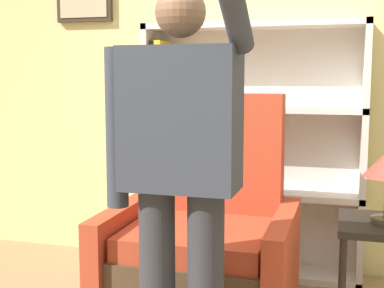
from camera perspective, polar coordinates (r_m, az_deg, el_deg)
name	(u,v)px	position (r m, az deg, el deg)	size (l,w,h in m)	color
wall_back	(272,66)	(3.72, 8.58, 8.20)	(8.00, 0.11, 2.80)	#DBCC84
bookcase	(236,150)	(3.64, 4.71, -0.69)	(1.47, 0.28, 1.69)	silver
armchair	(204,252)	(2.99, 1.28, -11.41)	(0.98, 0.86, 1.24)	#4C3823
person_standing	(179,169)	(2.13, -1.34, -2.66)	(0.61, 0.78, 1.68)	#2D2D33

